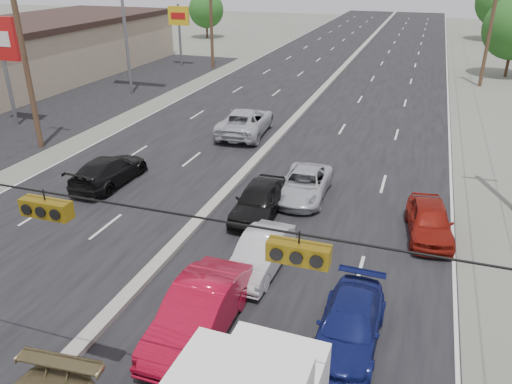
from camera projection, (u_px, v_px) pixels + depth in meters
road_surface at (311, 102)px, 38.08m from camera, size 20.00×160.00×0.02m
center_median at (311, 101)px, 38.04m from camera, size 0.50×160.00×0.20m
parking_lot at (83, 100)px, 38.78m from camera, size 10.00×42.00×0.02m
utility_pole_left_b at (24, 57)px, 26.72m from camera, size 1.60×0.30×10.00m
utility_pole_left_c at (211, 15)px, 48.19m from camera, size 1.60×0.30×10.00m
utility_pole_right_c at (491, 24)px, 40.86m from camera, size 1.60×0.30×10.00m
traffic_signals at (42, 206)px, 9.60m from camera, size 25.00×0.30×0.54m
pole_sign_mid at (0, 45)px, 30.62m from camera, size 2.60×0.25×7.00m
pole_sign_far at (179, 21)px, 49.51m from camera, size 2.20×0.25×6.00m
tree_left_far at (206, 10)px, 68.74m from camera, size 4.80×4.80×6.12m
tree_right_far at (501, 2)px, 65.66m from camera, size 6.40×6.40×8.16m
red_sedan at (199, 312)px, 14.06m from camera, size 1.64×4.69×1.54m
queue_car_a at (259, 200)px, 20.79m from camera, size 1.80×4.26×1.44m
queue_car_b at (260, 254)px, 17.11m from camera, size 1.52×3.95×1.28m
queue_car_c at (304, 185)px, 22.50m from camera, size 2.17×4.50×1.24m
queue_car_d at (350, 326)px, 13.79m from camera, size 1.77×4.22×1.22m
queue_car_e at (429, 221)px, 19.23m from camera, size 2.08×4.14×1.35m
oncoming_near at (109, 171)px, 23.84m from camera, size 1.95×4.67×1.35m
oncoming_far at (246, 122)px, 30.73m from camera, size 3.07×5.89×1.59m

